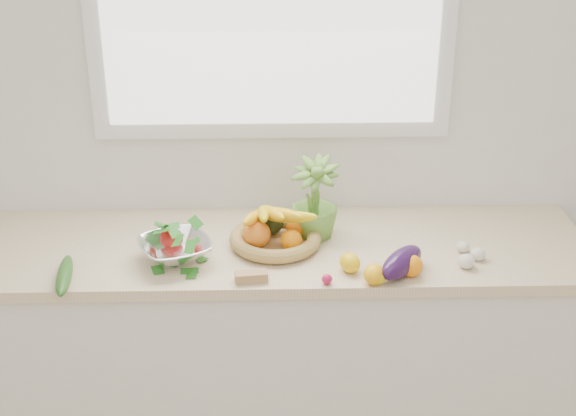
{
  "coord_description": "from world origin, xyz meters",
  "views": [
    {
      "loc": [
        -0.01,
        -0.56,
        2.23
      ],
      "look_at": [
        0.05,
        1.93,
        1.05
      ],
      "focal_mm": 50.0,
      "sensor_mm": 36.0,
      "label": 1
    }
  ],
  "objects_px": {
    "apple": "(171,239)",
    "fruit_basket": "(274,233)",
    "potted_herb": "(314,200)",
    "cucumber": "(64,275)",
    "eggplant": "(402,262)",
    "colander_with_spinach": "(175,245)"
  },
  "relations": [
    {
      "from": "fruit_basket",
      "to": "apple",
      "type": "bearing_deg",
      "value": -176.8
    },
    {
      "from": "cucumber",
      "to": "potted_herb",
      "type": "bearing_deg",
      "value": 20.43
    },
    {
      "from": "cucumber",
      "to": "colander_with_spinach",
      "type": "bearing_deg",
      "value": 20.25
    },
    {
      "from": "cucumber",
      "to": "colander_with_spinach",
      "type": "distance_m",
      "value": 0.37
    },
    {
      "from": "apple",
      "to": "colander_with_spinach",
      "type": "bearing_deg",
      "value": -75.17
    },
    {
      "from": "cucumber",
      "to": "colander_with_spinach",
      "type": "xyz_separation_m",
      "value": [
        0.35,
        0.13,
        0.04
      ]
    },
    {
      "from": "eggplant",
      "to": "apple",
      "type": "bearing_deg",
      "value": 166.01
    },
    {
      "from": "potted_herb",
      "to": "cucumber",
      "type": "bearing_deg",
      "value": -159.57
    },
    {
      "from": "cucumber",
      "to": "fruit_basket",
      "type": "xyz_separation_m",
      "value": [
        0.68,
        0.23,
        0.03
      ]
    },
    {
      "from": "cucumber",
      "to": "fruit_basket",
      "type": "bearing_deg",
      "value": 18.83
    },
    {
      "from": "eggplant",
      "to": "fruit_basket",
      "type": "distance_m",
      "value": 0.47
    },
    {
      "from": "apple",
      "to": "fruit_basket",
      "type": "relative_size",
      "value": 0.2
    },
    {
      "from": "eggplant",
      "to": "cucumber",
      "type": "bearing_deg",
      "value": -178.97
    },
    {
      "from": "fruit_basket",
      "to": "colander_with_spinach",
      "type": "distance_m",
      "value": 0.35
    },
    {
      "from": "eggplant",
      "to": "fruit_basket",
      "type": "height_order",
      "value": "fruit_basket"
    },
    {
      "from": "apple",
      "to": "cucumber",
      "type": "bearing_deg",
      "value": -146.71
    },
    {
      "from": "potted_herb",
      "to": "fruit_basket",
      "type": "distance_m",
      "value": 0.18
    },
    {
      "from": "eggplant",
      "to": "cucumber",
      "type": "distance_m",
      "value": 1.1
    },
    {
      "from": "apple",
      "to": "colander_with_spinach",
      "type": "height_order",
      "value": "colander_with_spinach"
    },
    {
      "from": "eggplant",
      "to": "potted_herb",
      "type": "height_order",
      "value": "potted_herb"
    },
    {
      "from": "apple",
      "to": "fruit_basket",
      "type": "height_order",
      "value": "fruit_basket"
    },
    {
      "from": "eggplant",
      "to": "potted_herb",
      "type": "distance_m",
      "value": 0.41
    }
  ]
}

